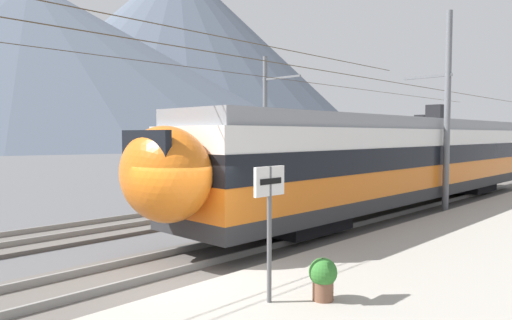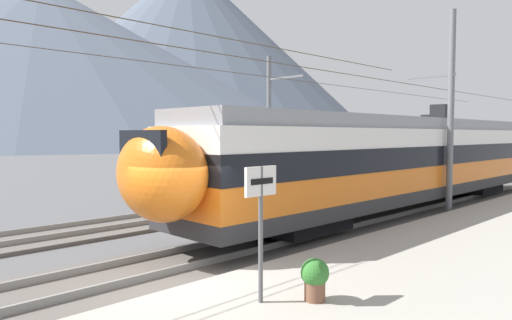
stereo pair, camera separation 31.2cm
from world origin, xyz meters
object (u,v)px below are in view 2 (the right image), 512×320
train_near_platform (398,159)px  catenary_mast_far_side (271,122)px  train_far_track (399,150)px  potted_plant_platform_edge (315,276)px  platform_sign (261,203)px  catenary_mast_mid (448,111)px

train_near_platform → catenary_mast_far_side: (0.39, 7.35, 1.62)m
train_far_track → catenary_mast_far_side: (-9.72, 1.99, 1.62)m
train_far_track → catenary_mast_far_side: catenary_mast_far_side is taller
train_near_platform → potted_plant_platform_edge: bearing=-158.3°
train_far_track → potted_plant_platform_edge: size_ratio=32.54×
train_far_track → potted_plant_platform_edge: bearing=-155.2°
catenary_mast_far_side → potted_plant_platform_edge: bearing=-133.9°
train_near_platform → train_far_track: 11.44m
platform_sign → potted_plant_platform_edge: (0.72, -0.60, -1.28)m
train_near_platform → catenary_mast_mid: bearing=-57.9°
potted_plant_platform_edge → train_far_track: bearing=24.8°
catenary_mast_mid → catenary_mast_far_side: size_ratio=1.00×
potted_plant_platform_edge → platform_sign: bearing=140.2°
train_far_track → platform_sign: (-21.64, -9.06, -0.19)m
catenary_mast_mid → catenary_mast_far_side: 8.93m
train_near_platform → platform_sign: bearing=-162.2°
platform_sign → potted_plant_platform_edge: bearing=-39.8°
train_far_track → catenary_mast_mid: (-9.14, -6.91, 1.89)m
catenary_mast_far_side → potted_plant_platform_edge: (-11.20, -11.65, -3.09)m
train_far_track → catenary_mast_mid: 11.61m
train_far_track → platform_sign: size_ratio=10.30×
train_near_platform → platform_sign: 12.11m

